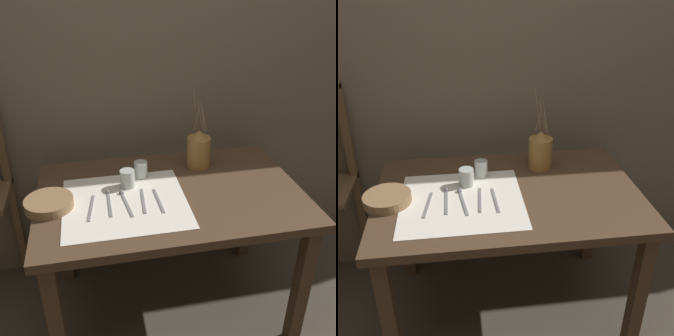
% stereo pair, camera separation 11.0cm
% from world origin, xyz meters
% --- Properties ---
extents(ground_plane, '(12.00, 12.00, 0.00)m').
position_xyz_m(ground_plane, '(0.00, 0.00, 0.00)').
color(ground_plane, '#473F35').
extents(stone_wall_back, '(7.00, 0.06, 2.40)m').
position_xyz_m(stone_wall_back, '(0.00, 0.50, 1.20)').
color(stone_wall_back, '#6B5E4C').
rests_on(stone_wall_back, ground_plane).
extents(wooden_table, '(1.19, 0.77, 0.71)m').
position_xyz_m(wooden_table, '(0.00, 0.00, 0.62)').
color(wooden_table, '#4C3523').
rests_on(wooden_table, ground_plane).
extents(linen_cloth, '(0.53, 0.50, 0.00)m').
position_xyz_m(linen_cloth, '(-0.21, -0.05, 0.72)').
color(linen_cloth, white).
rests_on(linen_cloth, wooden_table).
extents(pitcher_with_flowers, '(0.12, 0.12, 0.40)m').
position_xyz_m(pitcher_with_flowers, '(0.19, 0.21, 0.80)').
color(pitcher_with_flowers, olive).
rests_on(pitcher_with_flowers, wooden_table).
extents(wooden_bowl, '(0.20, 0.20, 0.04)m').
position_xyz_m(wooden_bowl, '(-0.53, -0.03, 0.73)').
color(wooden_bowl, '#8E6B47').
rests_on(wooden_bowl, wooden_table).
extents(glass_tumbler_near, '(0.07, 0.07, 0.08)m').
position_xyz_m(glass_tumbler_near, '(-0.18, 0.08, 0.76)').
color(glass_tumbler_near, '#B7C1BC').
rests_on(glass_tumbler_near, wooden_table).
extents(glass_tumbler_far, '(0.06, 0.06, 0.08)m').
position_xyz_m(glass_tumbler_far, '(-0.11, 0.16, 0.76)').
color(glass_tumbler_far, '#B7C1BC').
rests_on(glass_tumbler_far, wooden_table).
extents(fork_inner, '(0.04, 0.19, 0.00)m').
position_xyz_m(fork_inner, '(-0.36, -0.07, 0.72)').
color(fork_inner, gray).
rests_on(fork_inner, wooden_table).
extents(spoon_inner, '(0.02, 0.21, 0.02)m').
position_xyz_m(spoon_inner, '(-0.28, -0.00, 0.72)').
color(spoon_inner, gray).
rests_on(spoon_inner, wooden_table).
extents(spoon_outer, '(0.04, 0.21, 0.02)m').
position_xyz_m(spoon_outer, '(-0.21, -0.02, 0.72)').
color(spoon_outer, gray).
rests_on(spoon_outer, wooden_table).
extents(fork_outer, '(0.03, 0.20, 0.00)m').
position_xyz_m(fork_outer, '(-0.13, -0.06, 0.72)').
color(fork_outer, gray).
rests_on(fork_outer, wooden_table).
extents(knife_center, '(0.02, 0.20, 0.00)m').
position_xyz_m(knife_center, '(-0.07, -0.07, 0.72)').
color(knife_center, gray).
rests_on(knife_center, wooden_table).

